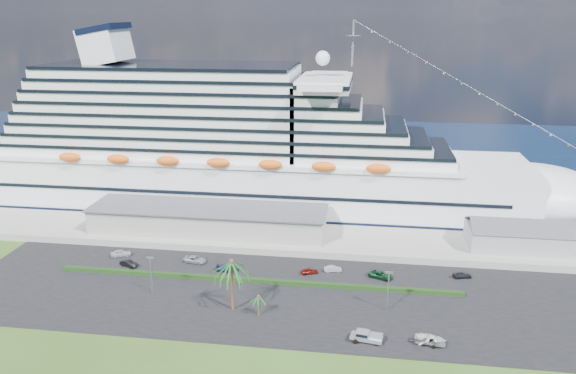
# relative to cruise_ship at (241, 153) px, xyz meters

# --- Properties ---
(ground) EXTENTS (420.00, 420.00, 0.00)m
(ground) POSITION_rel_cruise_ship_xyz_m (21.53, -64.00, -16.69)
(ground) COLOR #324717
(ground) RESTS_ON ground
(asphalt_lot) EXTENTS (140.00, 38.00, 0.12)m
(asphalt_lot) POSITION_rel_cruise_ship_xyz_m (21.53, -53.00, -16.63)
(asphalt_lot) COLOR black
(asphalt_lot) RESTS_ON ground
(wharf) EXTENTS (240.00, 20.00, 1.80)m
(wharf) POSITION_rel_cruise_ship_xyz_m (21.53, -24.00, -15.79)
(wharf) COLOR gray
(wharf) RESTS_ON ground
(water) EXTENTS (420.00, 160.00, 0.02)m
(water) POSITION_rel_cruise_ship_xyz_m (21.53, 66.00, -16.68)
(water) COLOR #0B1E33
(water) RESTS_ON ground
(cruise_ship) EXTENTS (191.00, 38.00, 54.00)m
(cruise_ship) POSITION_rel_cruise_ship_xyz_m (0.00, 0.00, 0.00)
(cruise_ship) COLOR silver
(cruise_ship) RESTS_ON ground
(terminal_building) EXTENTS (61.00, 15.00, 6.30)m
(terminal_building) POSITION_rel_cruise_ship_xyz_m (-3.47, -24.00, -11.68)
(terminal_building) COLOR gray
(terminal_building) RESTS_ON wharf
(port_shed) EXTENTS (24.00, 12.31, 7.37)m
(port_shed) POSITION_rel_cruise_ship_xyz_m (73.53, -24.00, -12.30)
(port_shed) COLOR gray
(port_shed) RESTS_ON wharf
(hedge) EXTENTS (88.00, 1.10, 0.90)m
(hedge) POSITION_rel_cruise_ship_xyz_m (13.53, -48.00, -16.12)
(hedge) COLOR black
(hedge) RESTS_ON asphalt_lot
(lamp_post_left) EXTENTS (1.60, 0.35, 8.27)m
(lamp_post_left) POSITION_rel_cruise_ship_xyz_m (-6.47, -56.00, -11.35)
(lamp_post_left) COLOR gray
(lamp_post_left) RESTS_ON asphalt_lot
(lamp_post_right) EXTENTS (1.60, 0.35, 8.27)m
(lamp_post_right) POSITION_rel_cruise_ship_xyz_m (41.53, -56.00, -11.35)
(lamp_post_right) COLOR gray
(lamp_post_right) RESTS_ON asphalt_lot
(palm_tall) EXTENTS (8.82, 8.82, 11.13)m
(palm_tall) POSITION_rel_cruise_ship_xyz_m (11.53, -60.00, -7.49)
(palm_tall) COLOR #47301E
(palm_tall) RESTS_ON ground
(palm_short) EXTENTS (3.53, 3.53, 4.56)m
(palm_short) POSITION_rel_cruise_ship_xyz_m (17.03, -61.50, -13.03)
(palm_short) COLOR #47301E
(palm_short) RESTS_ON ground
(parked_car_0) EXTENTS (5.01, 3.56, 1.58)m
(parked_car_0) POSITION_rel_cruise_ship_xyz_m (-20.95, -39.16, -15.78)
(parked_car_0) COLOR silver
(parked_car_0) RESTS_ON asphalt_lot
(parked_car_1) EXTENTS (4.68, 3.15, 1.46)m
(parked_car_1) POSITION_rel_cruise_ship_xyz_m (-16.69, -44.32, -15.85)
(parked_car_1) COLOR black
(parked_car_1) RESTS_ON asphalt_lot
(parked_car_2) EXTENTS (5.73, 3.38, 1.50)m
(parked_car_2) POSITION_rel_cruise_ship_xyz_m (-2.26, -40.05, -15.83)
(parked_car_2) COLOR #95989D
(parked_car_2) RESTS_ON asphalt_lot
(parked_car_3) EXTENTS (5.00, 2.08, 1.44)m
(parked_car_3) POSITION_rel_cruise_ship_xyz_m (6.42, -43.53, -15.85)
(parked_car_3) COLOR navy
(parked_car_3) RESTS_ON asphalt_lot
(parked_car_4) EXTENTS (4.20, 3.04, 1.33)m
(parked_car_4) POSITION_rel_cruise_ship_xyz_m (24.78, -42.17, -15.91)
(parked_car_4) COLOR #62120D
(parked_car_4) RESTS_ON asphalt_lot
(parked_car_5) EXTENTS (4.11, 2.13, 1.29)m
(parked_car_5) POSITION_rel_cruise_ship_xyz_m (29.92, -40.33, -15.93)
(parked_car_5) COLOR #A7A9AE
(parked_car_5) RESTS_ON asphalt_lot
(parked_car_6) EXTENTS (5.81, 4.22, 1.47)m
(parked_car_6) POSITION_rel_cruise_ship_xyz_m (40.52, -42.13, -15.84)
(parked_car_6) COLOR #0D361D
(parked_car_6) RESTS_ON asphalt_lot
(parked_car_7) EXTENTS (4.49, 2.73, 1.22)m
(parked_car_7) POSITION_rel_cruise_ship_xyz_m (58.28, -39.44, -15.97)
(parked_car_7) COLOR black
(parked_car_7) RESTS_ON asphalt_lot
(pickup_truck) EXTENTS (5.93, 2.97, 1.99)m
(pickup_truck) POSITION_rel_cruise_ship_xyz_m (37.52, -67.62, -15.48)
(pickup_truck) COLOR black
(pickup_truck) RESTS_ON asphalt_lot
(boat_trailer) EXTENTS (6.61, 4.77, 1.84)m
(boat_trailer) POSITION_rel_cruise_ship_xyz_m (48.73, -67.22, -15.35)
(boat_trailer) COLOR gray
(boat_trailer) RESTS_ON asphalt_lot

